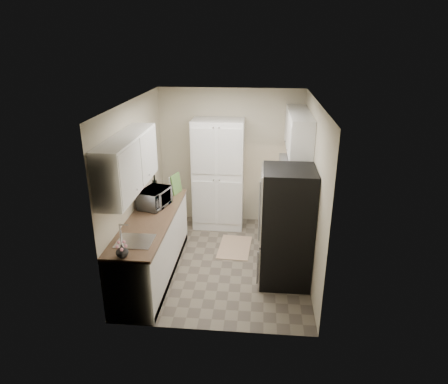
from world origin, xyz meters
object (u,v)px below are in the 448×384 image
object	(u,v)px
refrigerator	(287,227)
microwave	(155,198)
wine_bottle	(155,186)
toaster_oven	(291,177)
electric_range	(285,226)
pantry_cabinet	(218,175)

from	to	relation	value
refrigerator	microwave	size ratio (longest dim) A/B	3.38
wine_bottle	toaster_oven	xyz separation A→B (m)	(2.23, 0.77, -0.04)
microwave	wine_bottle	bearing A→B (deg)	29.06
electric_range	microwave	bearing A→B (deg)	-168.08
refrigerator	wine_bottle	world-z (taller)	refrigerator
pantry_cabinet	wine_bottle	bearing A→B (deg)	-137.05
electric_range	toaster_oven	bearing A→B (deg)	82.01
pantry_cabinet	refrigerator	xyz separation A→B (m)	(1.14, -1.73, -0.15)
pantry_cabinet	refrigerator	bearing A→B (deg)	-56.54
refrigerator	microwave	xyz separation A→B (m)	(-1.96, 0.38, 0.21)
pantry_cabinet	electric_range	distance (m)	1.58
electric_range	refrigerator	size ratio (longest dim) A/B	0.66
electric_range	toaster_oven	xyz separation A→B (m)	(0.12, 0.82, 0.56)
pantry_cabinet	microwave	bearing A→B (deg)	-121.35
refrigerator	toaster_oven	world-z (taller)	refrigerator
microwave	pantry_cabinet	bearing A→B (deg)	-16.57
pantry_cabinet	electric_range	bearing A→B (deg)	-38.22
pantry_cabinet	refrigerator	world-z (taller)	pantry_cabinet
refrigerator	toaster_oven	xyz separation A→B (m)	(0.15, 1.62, 0.18)
toaster_oven	refrigerator	bearing A→B (deg)	-106.65
pantry_cabinet	toaster_oven	xyz separation A→B (m)	(1.29, -0.10, 0.03)
refrigerator	toaster_oven	distance (m)	1.64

